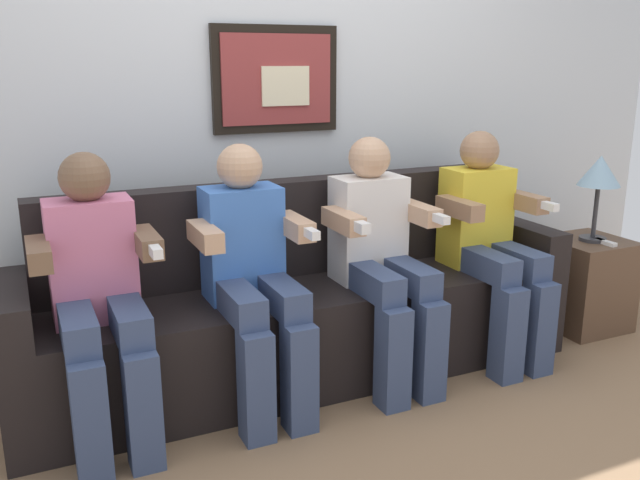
{
  "coord_description": "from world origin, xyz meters",
  "views": [
    {
      "loc": [
        -1.15,
        -2.34,
        1.44
      ],
      "look_at": [
        0.0,
        0.15,
        0.7
      ],
      "focal_mm": 37.55,
      "sensor_mm": 36.0,
      "label": 1
    }
  ],
  "objects_px": {
    "table_lamp": "(600,175)",
    "spare_remote_on_table": "(605,242)",
    "person_right_center": "(381,252)",
    "person_leftmost": "(98,290)",
    "person_left_center": "(252,270)",
    "side_table_right": "(585,283)",
    "couch": "(304,312)",
    "person_rightmost": "(490,238)"
  },
  "relations": [
    {
      "from": "person_left_center",
      "to": "spare_remote_on_table",
      "type": "height_order",
      "value": "person_left_center"
    },
    {
      "from": "side_table_right",
      "to": "spare_remote_on_table",
      "type": "bearing_deg",
      "value": -88.86
    },
    {
      "from": "person_leftmost",
      "to": "person_right_center",
      "type": "height_order",
      "value": "same"
    },
    {
      "from": "person_leftmost",
      "to": "table_lamp",
      "type": "xyz_separation_m",
      "value": [
        2.55,
        0.04,
        0.25
      ]
    },
    {
      "from": "person_leftmost",
      "to": "person_rightmost",
      "type": "bearing_deg",
      "value": 0.0
    },
    {
      "from": "person_leftmost",
      "to": "side_table_right",
      "type": "height_order",
      "value": "person_leftmost"
    },
    {
      "from": "person_right_center",
      "to": "side_table_right",
      "type": "distance_m",
      "value": 1.38
    },
    {
      "from": "person_leftmost",
      "to": "person_right_center",
      "type": "relative_size",
      "value": 1.0
    },
    {
      "from": "couch",
      "to": "spare_remote_on_table",
      "type": "relative_size",
      "value": 19.86
    },
    {
      "from": "couch",
      "to": "side_table_right",
      "type": "relative_size",
      "value": 5.16
    },
    {
      "from": "person_leftmost",
      "to": "person_right_center",
      "type": "xyz_separation_m",
      "value": [
        1.22,
        -0.0,
        0.0
      ]
    },
    {
      "from": "person_leftmost",
      "to": "spare_remote_on_table",
      "type": "relative_size",
      "value": 8.54
    },
    {
      "from": "person_leftmost",
      "to": "person_left_center",
      "type": "distance_m",
      "value": 0.61
    },
    {
      "from": "spare_remote_on_table",
      "to": "person_leftmost",
      "type": "bearing_deg",
      "value": 179.04
    },
    {
      "from": "table_lamp",
      "to": "spare_remote_on_table",
      "type": "bearing_deg",
      "value": -86.14
    },
    {
      "from": "person_left_center",
      "to": "table_lamp",
      "type": "height_order",
      "value": "person_left_center"
    },
    {
      "from": "couch",
      "to": "person_right_center",
      "type": "xyz_separation_m",
      "value": [
        0.3,
        -0.17,
        0.29
      ]
    },
    {
      "from": "person_right_center",
      "to": "table_lamp",
      "type": "height_order",
      "value": "person_right_center"
    },
    {
      "from": "person_left_center",
      "to": "person_right_center",
      "type": "xyz_separation_m",
      "value": [
        0.61,
        -0.0,
        0.0
      ]
    },
    {
      "from": "side_table_right",
      "to": "couch",
      "type": "bearing_deg",
      "value": 176.24
    },
    {
      "from": "person_leftmost",
      "to": "table_lamp",
      "type": "distance_m",
      "value": 2.56
    },
    {
      "from": "couch",
      "to": "person_right_center",
      "type": "bearing_deg",
      "value": -29.08
    },
    {
      "from": "person_rightmost",
      "to": "spare_remote_on_table",
      "type": "bearing_deg",
      "value": -3.37
    },
    {
      "from": "person_right_center",
      "to": "person_rightmost",
      "type": "xyz_separation_m",
      "value": [
        0.61,
        0.0,
        -0.0
      ]
    },
    {
      "from": "spare_remote_on_table",
      "to": "side_table_right",
      "type": "bearing_deg",
      "value": 91.14
    },
    {
      "from": "person_leftmost",
      "to": "table_lamp",
      "type": "relative_size",
      "value": 2.41
    },
    {
      "from": "couch",
      "to": "person_rightmost",
      "type": "bearing_deg",
      "value": -10.46
    },
    {
      "from": "person_rightmost",
      "to": "spare_remote_on_table",
      "type": "distance_m",
      "value": 0.74
    },
    {
      "from": "side_table_right",
      "to": "table_lamp",
      "type": "xyz_separation_m",
      "value": [
        -0.0,
        -0.02,
        0.61
      ]
    },
    {
      "from": "person_left_center",
      "to": "person_right_center",
      "type": "height_order",
      "value": "same"
    },
    {
      "from": "side_table_right",
      "to": "table_lamp",
      "type": "relative_size",
      "value": 1.09
    },
    {
      "from": "spare_remote_on_table",
      "to": "person_left_center",
      "type": "bearing_deg",
      "value": 178.74
    },
    {
      "from": "person_left_center",
      "to": "person_leftmost",
      "type": "bearing_deg",
      "value": 180.0
    },
    {
      "from": "person_right_center",
      "to": "table_lamp",
      "type": "relative_size",
      "value": 2.41
    },
    {
      "from": "couch",
      "to": "person_right_center",
      "type": "distance_m",
      "value": 0.46
    },
    {
      "from": "person_right_center",
      "to": "side_table_right",
      "type": "bearing_deg",
      "value": 2.63
    },
    {
      "from": "couch",
      "to": "table_lamp",
      "type": "relative_size",
      "value": 5.61
    },
    {
      "from": "table_lamp",
      "to": "spare_remote_on_table",
      "type": "distance_m",
      "value": 0.36
    },
    {
      "from": "person_left_center",
      "to": "person_right_center",
      "type": "distance_m",
      "value": 0.61
    },
    {
      "from": "couch",
      "to": "person_rightmost",
      "type": "distance_m",
      "value": 0.97
    },
    {
      "from": "side_table_right",
      "to": "spare_remote_on_table",
      "type": "relative_size",
      "value": 3.85
    },
    {
      "from": "person_leftmost",
      "to": "spare_remote_on_table",
      "type": "distance_m",
      "value": 2.56
    }
  ]
}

